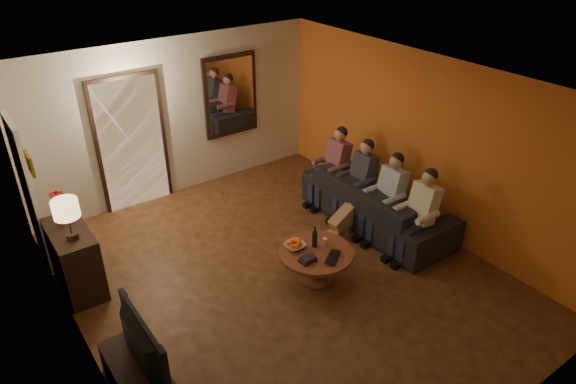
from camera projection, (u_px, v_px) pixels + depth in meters
floor at (283, 276)px, 6.85m from camera, size 5.00×6.00×0.01m
ceiling at (282, 87)px, 5.58m from camera, size 5.00×6.00×0.01m
back_wall at (177, 118)px, 8.35m from camera, size 5.00×0.02×2.60m
front_wall at (498, 339)px, 4.09m from camera, size 5.00×0.02×2.60m
left_wall at (70, 264)px, 4.95m from camera, size 0.02×6.00×2.60m
right_wall at (422, 142)px, 7.49m from camera, size 0.02×6.00×2.60m
orange_accent at (422, 143)px, 7.48m from camera, size 0.01×6.00×2.60m
kitchen_doorway at (132, 144)px, 8.05m from camera, size 1.00×0.06×2.10m
door_trim at (132, 145)px, 8.04m from camera, size 1.12×0.04×2.22m
fridge_glimpse at (148, 149)px, 8.25m from camera, size 0.45×0.03×1.70m
mirror_frame at (230, 95)px, 8.73m from camera, size 1.00×0.05×1.40m
mirror_glass at (231, 96)px, 8.71m from camera, size 0.86×0.02×1.26m
white_door at (29, 193)px, 6.73m from camera, size 0.06×0.85×2.04m
framed_art at (30, 164)px, 5.61m from camera, size 0.03×0.28×0.24m
art_canvas at (31, 164)px, 5.62m from camera, size 0.01×0.22×0.18m
dresser at (75, 259)px, 6.45m from camera, size 0.45×0.97×0.86m
table_lamp at (68, 220)px, 5.95m from camera, size 0.30×0.30×0.54m
flower_vase at (59, 208)px, 6.29m from camera, size 0.14×0.14×0.44m
tv_stand at (141, 383)px, 5.07m from camera, size 0.45×1.16×0.39m
tv at (134, 347)px, 4.83m from camera, size 1.05×0.14×0.60m
sofa at (377, 202)px, 7.82m from camera, size 2.53×1.01×0.74m
person_a at (419, 217)px, 7.01m from camera, size 0.60×0.40×1.20m
person_b at (387, 199)px, 7.44m from camera, size 0.60×0.40×1.20m
person_c at (359, 183)px, 7.87m from camera, size 0.60×0.40×1.20m
person_d at (334, 169)px, 8.29m from camera, size 0.60×0.40×1.20m
dog at (343, 219)px, 7.57m from camera, size 0.58×0.30×0.56m
coffee_table at (316, 265)px, 6.68m from camera, size 1.13×1.13×0.45m
bowl at (295, 246)px, 6.62m from camera, size 0.26×0.26×0.06m
oranges at (295, 242)px, 6.59m from camera, size 0.20×0.20×0.08m
wine_bottle at (315, 236)px, 6.59m from camera, size 0.07×0.07×0.31m
wine_glass at (325, 242)px, 6.67m from camera, size 0.06×0.06×0.10m
book_stack at (307, 259)px, 6.37m from camera, size 0.20×0.15×0.07m
laptop at (336, 258)px, 6.42m from camera, size 0.39×0.36×0.03m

